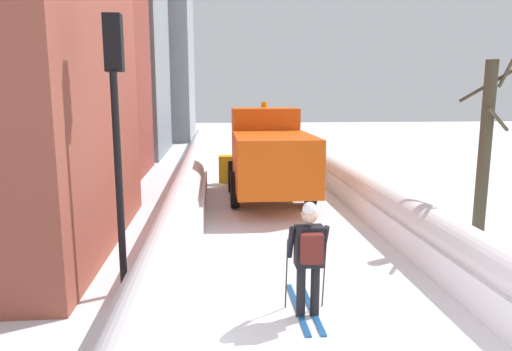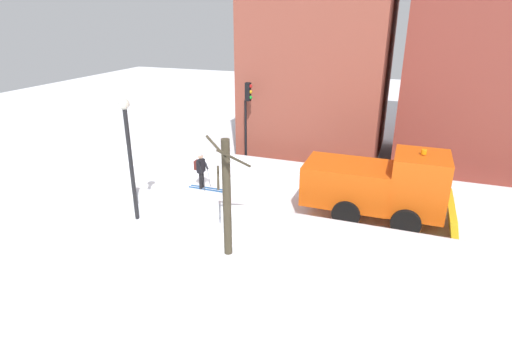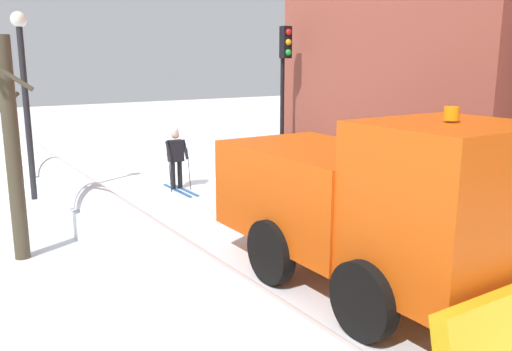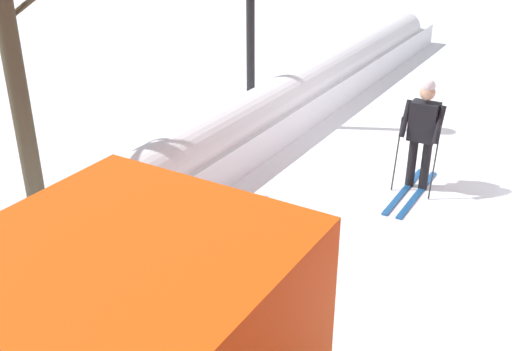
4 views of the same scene
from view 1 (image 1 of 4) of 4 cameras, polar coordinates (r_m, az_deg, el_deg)
ground_plane at (r=15.57m, az=1.76°, el=-2.53°), size 80.00×80.00×0.00m
snowbank_left at (r=15.39m, az=-8.21°, el=-0.97°), size 1.10×36.00×1.07m
snowbank_right at (r=16.01m, az=11.36°, el=-0.71°), size 1.10×36.00×1.04m
building_tower_distant at (r=37.93m, az=-15.04°, el=17.24°), size 8.95×9.80×16.72m
plow_truck at (r=14.93m, az=1.56°, el=2.69°), size 3.20×5.98×3.12m
skier at (r=7.11m, az=6.52°, el=-9.62°), size 0.62×1.80×1.81m
traffic_light_pole at (r=7.92m, az=-16.87°, el=8.55°), size 0.28×0.42×4.63m
bare_tree_near at (r=11.90m, az=26.43°, el=3.08°), size 1.09×1.33×4.28m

